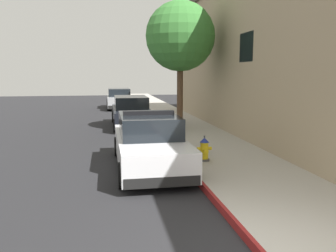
{
  "coord_description": "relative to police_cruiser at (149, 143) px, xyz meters",
  "views": [
    {
      "loc": [
        -2.27,
        -4.3,
        2.76
      ],
      "look_at": [
        -0.23,
        7.05,
        1.0
      ],
      "focal_mm": 37.16,
      "sensor_mm": 36.0,
      "label": 1
    }
  ],
  "objects": [
    {
      "name": "ground_plane",
      "position": [
        -3.44,
        4.41,
        -0.84
      ],
      "size": [
        29.88,
        60.0,
        0.2
      ],
      "primitive_type": "cube",
      "color": "#232326"
    },
    {
      "name": "curb_painted_edge",
      "position": [
        1.01,
        4.41,
        -0.66
      ],
      "size": [
        0.08,
        60.0,
        0.16
      ],
      "primitive_type": "cube",
      "color": "maroon",
      "rests_on": "ground"
    },
    {
      "name": "sidewalk_pavement",
      "position": [
        2.56,
        4.41,
        -0.66
      ],
      "size": [
        3.01,
        60.0,
        0.16
      ],
      "primitive_type": "cube",
      "color": "#ADA89E",
      "rests_on": "ground"
    },
    {
      "name": "police_cruiser",
      "position": [
        0.0,
        0.0,
        0.0
      ],
      "size": [
        1.94,
        4.84,
        1.68
      ],
      "color": "white",
      "rests_on": "ground"
    },
    {
      "name": "street_tree",
      "position": [
        2.18,
        5.88,
        3.64
      ],
      "size": [
        3.15,
        3.15,
        5.82
      ],
      "color": "brown",
      "rests_on": "sidewalk_pavement"
    },
    {
      "name": "fire_hydrant",
      "position": [
        1.64,
        -0.11,
        -0.23
      ],
      "size": [
        0.44,
        0.4,
        0.76
      ],
      "color": "#4C4C51",
      "rests_on": "sidewalk_pavement"
    },
    {
      "name": "storefront_building",
      "position": [
        7.03,
        2.8,
        2.84
      ],
      "size": [
        6.17,
        26.13,
        7.14
      ],
      "color": "tan",
      "rests_on": "ground"
    },
    {
      "name": "parked_car_silver_ahead",
      "position": [
        0.07,
        8.17,
        -0.0
      ],
      "size": [
        1.94,
        4.84,
        1.56
      ],
      "color": "black",
      "rests_on": "ground"
    },
    {
      "name": "parked_car_dark_far",
      "position": [
        -0.18,
        17.77,
        -0.0
      ],
      "size": [
        1.94,
        4.84,
        1.56
      ],
      "color": "#B2B5BA",
      "rests_on": "ground"
    }
  ]
}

